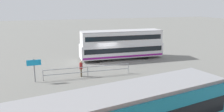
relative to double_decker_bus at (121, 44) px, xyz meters
name	(u,v)px	position (x,y,z in m)	size (l,w,h in m)	color
ground_plane	(107,62)	(2.34, 1.12, -1.95)	(160.00, 160.00, 0.00)	slate
double_decker_bus	(121,44)	(0.00, 0.00, 0.00)	(11.13, 3.04, 3.82)	white
pedestrian_near_railing	(81,68)	(6.60, 5.74, -1.02)	(0.35, 0.36, 1.64)	#4C3F2D
pedestrian_railing	(88,70)	(5.99, 6.12, -1.21)	(8.75, 0.42, 1.08)	gray
info_sign	(34,66)	(11.07, 6.02, -0.35)	(1.30, 0.12, 2.28)	slate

